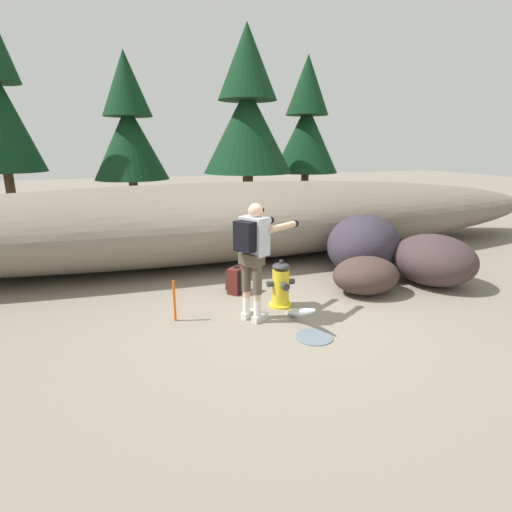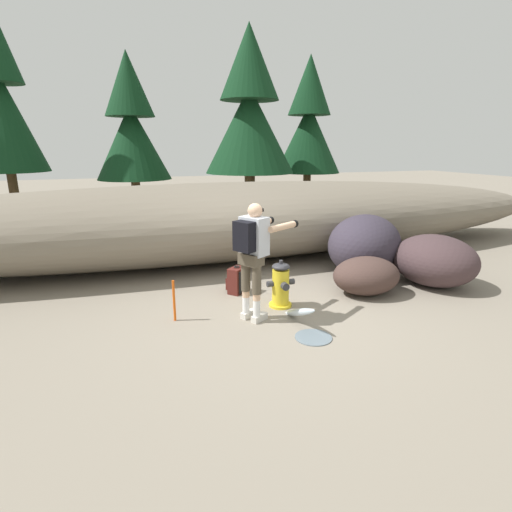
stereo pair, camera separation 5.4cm
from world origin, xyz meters
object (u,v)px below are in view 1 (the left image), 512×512
(boulder_large, at_px, (434,260))
(boulder_mid, at_px, (363,245))
(utility_worker, at_px, (254,247))
(spare_backpack, at_px, (236,281))
(boulder_small, at_px, (366,275))
(survey_stake, at_px, (174,301))
(fire_hydrant, at_px, (281,285))

(boulder_large, bearing_deg, boulder_mid, 131.95)
(utility_worker, distance_m, boulder_large, 3.54)
(utility_worker, bearing_deg, boulder_mid, -4.94)
(spare_backpack, xyz_separation_m, boulder_mid, (2.58, 0.19, 0.36))
(spare_backpack, relative_size, boulder_small, 0.41)
(utility_worker, height_order, survey_stake, utility_worker)
(boulder_mid, xyz_separation_m, survey_stake, (-3.72, -0.97, -0.28))
(utility_worker, distance_m, spare_backpack, 1.38)
(boulder_large, distance_m, boulder_small, 1.39)
(boulder_mid, height_order, survey_stake, boulder_mid)
(fire_hydrant, relative_size, boulder_small, 0.65)
(utility_worker, bearing_deg, boulder_small, -20.92)
(utility_worker, bearing_deg, boulder_large, -24.98)
(spare_backpack, bearing_deg, boulder_mid, -127.57)
(boulder_small, bearing_deg, survey_stake, -178.97)
(fire_hydrant, relative_size, spare_backpack, 1.57)
(fire_hydrant, bearing_deg, boulder_large, 0.74)
(boulder_small, bearing_deg, boulder_mid, 59.03)
(boulder_mid, bearing_deg, fire_hydrant, -155.40)
(boulder_mid, bearing_deg, spare_backpack, -175.87)
(spare_backpack, height_order, survey_stake, survey_stake)
(boulder_mid, distance_m, boulder_small, 1.10)
(fire_hydrant, xyz_separation_m, survey_stake, (-1.62, -0.01, -0.04))
(utility_worker, relative_size, survey_stake, 2.76)
(boulder_mid, height_order, boulder_small, boulder_mid)
(fire_hydrant, distance_m, boulder_small, 1.56)
(spare_backpack, height_order, boulder_small, boulder_small)
(fire_hydrant, bearing_deg, spare_backpack, 121.49)
(boulder_small, bearing_deg, boulder_large, -0.42)
(utility_worker, bearing_deg, fire_hydrant, -0.31)
(utility_worker, distance_m, boulder_small, 2.25)
(fire_hydrant, height_order, survey_stake, fire_hydrant)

